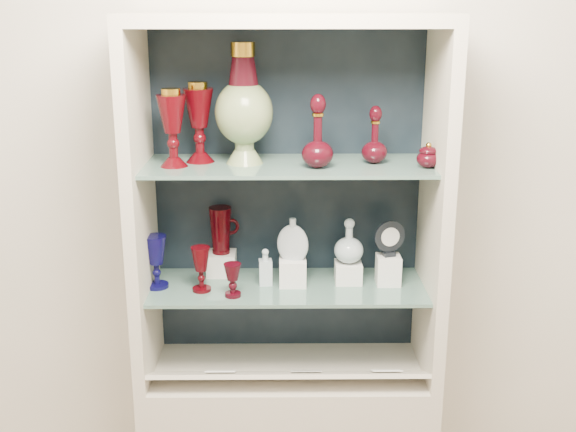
{
  "coord_description": "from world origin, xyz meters",
  "views": [
    {
      "loc": [
        -0.02,
        -0.73,
        1.97
      ],
      "look_at": [
        0.0,
        1.53,
        1.3
      ],
      "focal_mm": 45.0,
      "sensor_mm": 36.0,
      "label": 1
    }
  ],
  "objects_px": {
    "lidded_bowl": "(428,155)",
    "pedestal_lamp_left": "(199,122)",
    "ruby_goblet_small": "(233,280)",
    "clear_square_bottle": "(265,267)",
    "ruby_decanter_b": "(375,133)",
    "cobalt_goblet": "(156,262)",
    "flat_flask": "(293,238)",
    "enamel_urn": "(244,104)",
    "ruby_pitcher": "(221,230)",
    "pedestal_lamp_right": "(172,128)",
    "ruby_goblet_tall": "(201,269)",
    "cameo_medallion": "(389,238)",
    "ruby_decanter_a": "(318,127)",
    "clear_round_decanter": "(349,242)"
  },
  "relations": [
    {
      "from": "pedestal_lamp_left",
      "to": "ruby_goblet_tall",
      "type": "relative_size",
      "value": 1.7
    },
    {
      "from": "cameo_medallion",
      "to": "lidded_bowl",
      "type": "bearing_deg",
      "value": -49.38
    },
    {
      "from": "ruby_goblet_small",
      "to": "ruby_pitcher",
      "type": "distance_m",
      "value": 0.23
    },
    {
      "from": "enamel_urn",
      "to": "ruby_pitcher",
      "type": "xyz_separation_m",
      "value": [
        -0.09,
        0.09,
        -0.45
      ]
    },
    {
      "from": "ruby_goblet_tall",
      "to": "ruby_pitcher",
      "type": "relative_size",
      "value": 0.93
    },
    {
      "from": "pedestal_lamp_right",
      "to": "ruby_goblet_tall",
      "type": "height_order",
      "value": "pedestal_lamp_right"
    },
    {
      "from": "pedestal_lamp_left",
      "to": "clear_square_bottle",
      "type": "distance_m",
      "value": 0.53
    },
    {
      "from": "ruby_decanter_b",
      "to": "cobalt_goblet",
      "type": "height_order",
      "value": "ruby_decanter_b"
    },
    {
      "from": "cobalt_goblet",
      "to": "cameo_medallion",
      "type": "height_order",
      "value": "cameo_medallion"
    },
    {
      "from": "clear_round_decanter",
      "to": "pedestal_lamp_right",
      "type": "bearing_deg",
      "value": -174.14
    },
    {
      "from": "flat_flask",
      "to": "clear_round_decanter",
      "type": "bearing_deg",
      "value": 18.57
    },
    {
      "from": "cobalt_goblet",
      "to": "clear_square_bottle",
      "type": "height_order",
      "value": "cobalt_goblet"
    },
    {
      "from": "ruby_pitcher",
      "to": "flat_flask",
      "type": "height_order",
      "value": "ruby_pitcher"
    },
    {
      "from": "clear_square_bottle",
      "to": "flat_flask",
      "type": "bearing_deg",
      "value": -0.48
    },
    {
      "from": "lidded_bowl",
      "to": "clear_round_decanter",
      "type": "distance_m",
      "value": 0.4
    },
    {
      "from": "pedestal_lamp_right",
      "to": "cobalt_goblet",
      "type": "xyz_separation_m",
      "value": [
        -0.08,
        0.02,
        -0.45
      ]
    },
    {
      "from": "enamel_urn",
      "to": "ruby_decanter_a",
      "type": "relative_size",
      "value": 1.48
    },
    {
      "from": "pedestal_lamp_left",
      "to": "enamel_urn",
      "type": "relative_size",
      "value": 0.68
    },
    {
      "from": "pedestal_lamp_left",
      "to": "enamel_urn",
      "type": "height_order",
      "value": "enamel_urn"
    },
    {
      "from": "ruby_decanter_a",
      "to": "cameo_medallion",
      "type": "height_order",
      "value": "ruby_decanter_a"
    },
    {
      "from": "ruby_decanter_b",
      "to": "cobalt_goblet",
      "type": "relative_size",
      "value": 1.09
    },
    {
      "from": "ruby_decanter_a",
      "to": "ruby_decanter_b",
      "type": "bearing_deg",
      "value": 18.85
    },
    {
      "from": "ruby_goblet_small",
      "to": "cameo_medallion",
      "type": "distance_m",
      "value": 0.54
    },
    {
      "from": "ruby_decanter_a",
      "to": "cobalt_goblet",
      "type": "distance_m",
      "value": 0.7
    },
    {
      "from": "clear_round_decanter",
      "to": "cameo_medallion",
      "type": "xyz_separation_m",
      "value": [
        0.13,
        -0.02,
        0.02
      ]
    },
    {
      "from": "ruby_goblet_tall",
      "to": "ruby_goblet_small",
      "type": "height_order",
      "value": "ruby_goblet_tall"
    },
    {
      "from": "cameo_medallion",
      "to": "pedestal_lamp_right",
      "type": "bearing_deg",
      "value": 168.21
    },
    {
      "from": "lidded_bowl",
      "to": "cameo_medallion",
      "type": "bearing_deg",
      "value": 145.79
    },
    {
      "from": "cobalt_goblet",
      "to": "ruby_goblet_tall",
      "type": "distance_m",
      "value": 0.16
    },
    {
      "from": "ruby_pitcher",
      "to": "cameo_medallion",
      "type": "relative_size",
      "value": 1.29
    },
    {
      "from": "lidded_bowl",
      "to": "flat_flask",
      "type": "distance_m",
      "value": 0.52
    },
    {
      "from": "ruby_goblet_tall",
      "to": "clear_square_bottle",
      "type": "height_order",
      "value": "ruby_goblet_tall"
    },
    {
      "from": "pedestal_lamp_right",
      "to": "cobalt_goblet",
      "type": "height_order",
      "value": "pedestal_lamp_right"
    },
    {
      "from": "pedestal_lamp_right",
      "to": "clear_round_decanter",
      "type": "bearing_deg",
      "value": 5.86
    },
    {
      "from": "cobalt_goblet",
      "to": "ruby_pitcher",
      "type": "height_order",
      "value": "ruby_pitcher"
    },
    {
      "from": "pedestal_lamp_right",
      "to": "clear_square_bottle",
      "type": "bearing_deg",
      "value": 7.66
    },
    {
      "from": "ruby_goblet_small",
      "to": "cameo_medallion",
      "type": "relative_size",
      "value": 0.88
    },
    {
      "from": "cameo_medallion",
      "to": "enamel_urn",
      "type": "bearing_deg",
      "value": 164.18
    },
    {
      "from": "ruby_decanter_b",
      "to": "ruby_goblet_small",
      "type": "xyz_separation_m",
      "value": [
        -0.46,
        -0.11,
        -0.46
      ]
    },
    {
      "from": "ruby_pitcher",
      "to": "pedestal_lamp_right",
      "type": "bearing_deg",
      "value": -155.61
    },
    {
      "from": "pedestal_lamp_left",
      "to": "cobalt_goblet",
      "type": "bearing_deg",
      "value": -161.72
    },
    {
      "from": "pedestal_lamp_left",
      "to": "flat_flask",
      "type": "relative_size",
      "value": 1.74
    },
    {
      "from": "enamel_urn",
      "to": "flat_flask",
      "type": "distance_m",
      "value": 0.47
    },
    {
      "from": "lidded_bowl",
      "to": "pedestal_lamp_left",
      "type": "bearing_deg",
      "value": 172.63
    },
    {
      "from": "lidded_bowl",
      "to": "ruby_pitcher",
      "type": "distance_m",
      "value": 0.75
    },
    {
      "from": "pedestal_lamp_left",
      "to": "ruby_goblet_tall",
      "type": "height_order",
      "value": "pedestal_lamp_left"
    },
    {
      "from": "clear_square_bottle",
      "to": "enamel_urn",
      "type": "bearing_deg",
      "value": 172.45
    },
    {
      "from": "ruby_decanter_a",
      "to": "cobalt_goblet",
      "type": "bearing_deg",
      "value": 175.84
    },
    {
      "from": "ruby_goblet_small",
      "to": "clear_square_bottle",
      "type": "distance_m",
      "value": 0.15
    },
    {
      "from": "pedestal_lamp_right",
      "to": "ruby_decanter_b",
      "type": "bearing_deg",
      "value": 3.74
    }
  ]
}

